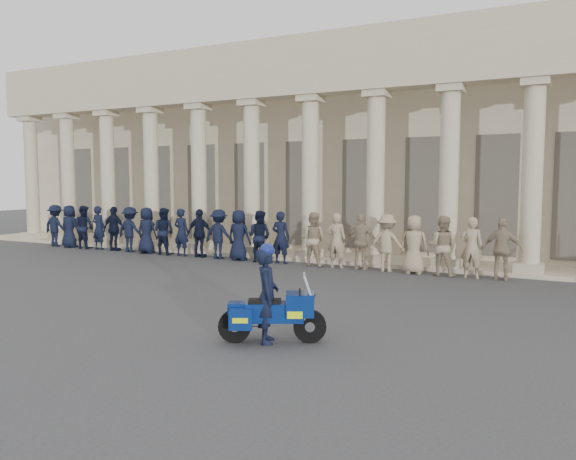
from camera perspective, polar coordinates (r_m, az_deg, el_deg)
The scene contains 5 objects.
ground at distance 14.23m, azimuth -6.70°, elevation -7.56°, with size 90.00×90.00×0.00m, color #3A3A3C.
building at distance 27.42m, azimuth 10.78°, elevation 7.95°, with size 40.00×12.50×9.00m.
officer_rank at distance 22.19m, azimuth -6.50°, elevation -0.45°, with size 20.97×0.74×1.96m.
motorcycle at distance 10.84m, azimuth -1.51°, elevation -8.41°, with size 1.91×1.30×1.33m.
rider at distance 10.76m, azimuth -2.13°, elevation -6.47°, with size 0.69×0.79×1.92m.
Camera 1 is at (7.76, -11.52, 3.10)m, focal length 35.00 mm.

